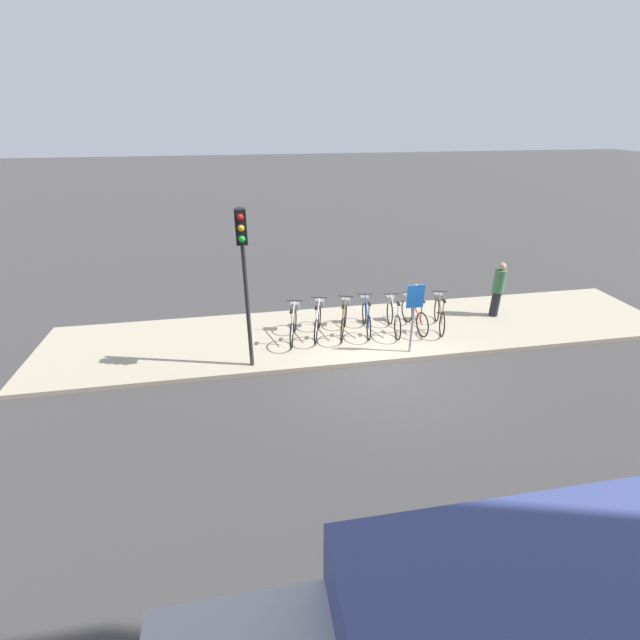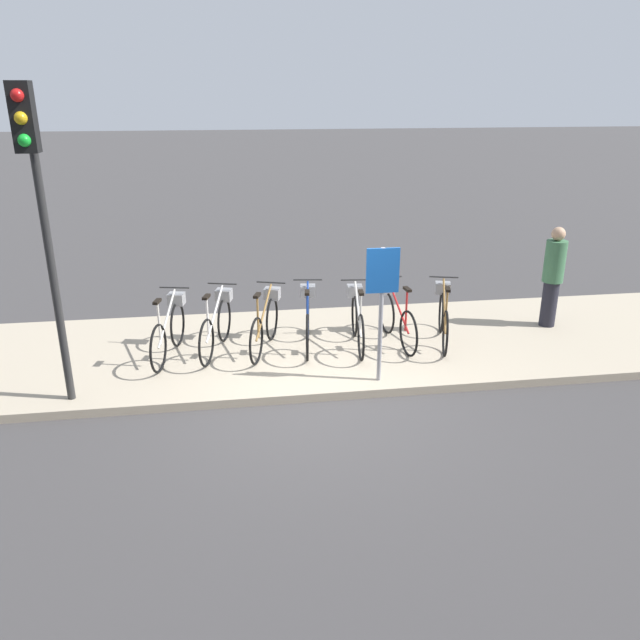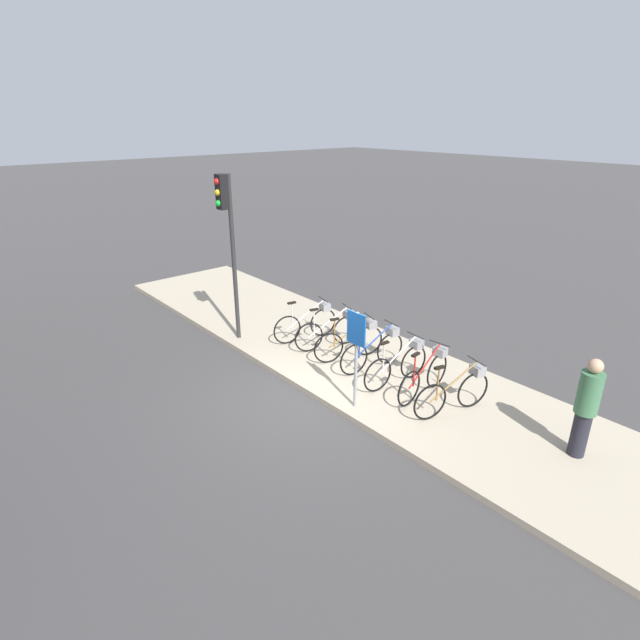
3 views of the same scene
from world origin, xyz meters
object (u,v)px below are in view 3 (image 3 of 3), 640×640
object	(u,v)px
parked_bicycle_1	(332,329)
parked_bicycle_2	(353,340)
parked_bicycle_5	(426,373)
sign_post	(356,344)
pedestrian	(586,406)
traffic_light	(227,225)
parked_bicycle_3	(376,349)
parked_bicycle_4	(400,363)
parked_bicycle_6	(456,390)
parked_bicycle_0	(309,322)

from	to	relation	value
parked_bicycle_1	parked_bicycle_2	world-z (taller)	same
parked_bicycle_5	sign_post	size ratio (longest dim) A/B	0.89
parked_bicycle_2	parked_bicycle_5	distance (m)	2.04
pedestrian	traffic_light	xyz separation A→B (m)	(-7.44, -1.73, 1.88)
parked_bicycle_1	pedestrian	size ratio (longest dim) A/B	0.96
parked_bicycle_1	pedestrian	distance (m)	5.57
parked_bicycle_2	parked_bicycle_1	bearing A→B (deg)	176.82
parked_bicycle_3	parked_bicycle_4	world-z (taller)	same
parked_bicycle_3	parked_bicycle_6	distance (m)	2.15
parked_bicycle_1	sign_post	size ratio (longest dim) A/B	0.86
parked_bicycle_3	parked_bicycle_4	size ratio (longest dim) A/B	1.00
traffic_light	sign_post	world-z (taller)	traffic_light
parked_bicycle_0	parked_bicycle_5	xyz separation A→B (m)	(3.48, 0.05, 0.00)
parked_bicycle_3	parked_bicycle_4	distance (m)	0.77
parked_bicycle_4	parked_bicycle_3	bearing A→B (deg)	171.32
parked_bicycle_3	traffic_light	distance (m)	4.28
parked_bicycle_2	parked_bicycle_6	world-z (taller)	same
parked_bicycle_2	parked_bicycle_3	size ratio (longest dim) A/B	0.96
parked_bicycle_1	sign_post	distance (m)	2.75
parked_bicycle_1	parked_bicycle_0	bearing A→B (deg)	-171.55
parked_bicycle_2	sign_post	world-z (taller)	sign_post
parked_bicycle_5	sign_post	bearing A→B (deg)	-113.10
parked_bicycle_5	parked_bicycle_6	bearing A→B (deg)	-7.62
parked_bicycle_2	parked_bicycle_4	world-z (taller)	same
parked_bicycle_0	parked_bicycle_3	xyz separation A→B (m)	(2.09, 0.11, 0.00)
parked_bicycle_4	parked_bicycle_5	distance (m)	0.63
parked_bicycle_5	parked_bicycle_6	xyz separation A→B (m)	(0.75, -0.10, 0.00)
traffic_light	pedestrian	bearing A→B (deg)	13.07
parked_bicycle_0	parked_bicycle_2	size ratio (longest dim) A/B	1.02
parked_bicycle_2	pedestrian	world-z (taller)	pedestrian
parked_bicycle_1	parked_bicycle_2	bearing A→B (deg)	-3.18
parked_bicycle_5	traffic_light	bearing A→B (deg)	-163.31
parked_bicycle_0	traffic_light	xyz separation A→B (m)	(-1.19, -1.35, 2.32)
pedestrian	sign_post	world-z (taller)	sign_post
parked_bicycle_3	pedestrian	world-z (taller)	pedestrian
parked_bicycle_1	parked_bicycle_5	distance (m)	2.78
parked_bicycle_1	parked_bicycle_3	bearing A→B (deg)	0.31
parked_bicycle_2	sign_post	xyz separation A→B (m)	(1.46, -1.37, 0.84)
parked_bicycle_3	pedestrian	size ratio (longest dim) A/B	0.98
parked_bicycle_0	parked_bicycle_6	xyz separation A→B (m)	(4.24, -0.05, 0.00)
parked_bicycle_6	parked_bicycle_0	bearing A→B (deg)	179.33
parked_bicycle_3	parked_bicycle_6	xyz separation A→B (m)	(2.14, -0.16, 0.00)
parked_bicycle_0	parked_bicycle_4	size ratio (longest dim) A/B	0.98
parked_bicycle_0	traffic_light	bearing A→B (deg)	-131.44
parked_bicycle_4	traffic_light	xyz separation A→B (m)	(-4.05, -1.35, 2.32)
parked_bicycle_5	parked_bicycle_0	bearing A→B (deg)	-179.16
parked_bicycle_1	parked_bicycle_2	distance (m)	0.74
parked_bicycle_0	sign_post	world-z (taller)	sign_post
parked_bicycle_0	parked_bicycle_2	world-z (taller)	same
parked_bicycle_1	pedestrian	bearing A→B (deg)	2.81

